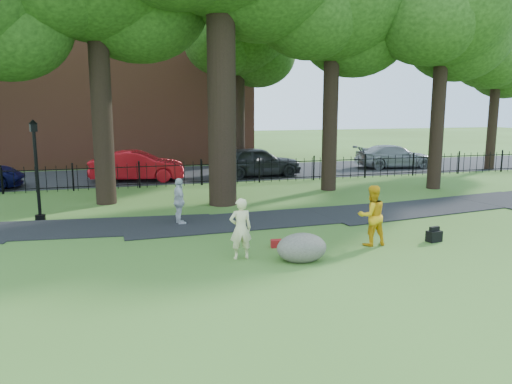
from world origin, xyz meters
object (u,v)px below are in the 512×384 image
object	(u,v)px
man	(372,215)
red_sedan	(138,166)
woman	(241,229)
lamppost	(37,172)
boulder	(302,246)

from	to	relation	value
man	red_sedan	distance (m)	15.26
woman	red_sedan	bearing A→B (deg)	-81.13
woman	red_sedan	distance (m)	14.44
lamppost	red_sedan	world-z (taller)	lamppost
man	lamppost	xyz separation A→B (m)	(-9.52, 5.93, 0.84)
man	lamppost	world-z (taller)	lamppost
woman	boulder	world-z (taller)	woman
man	boulder	bearing A→B (deg)	16.53
lamppost	red_sedan	xyz separation A→B (m)	(3.73, 8.19, -0.91)
woman	man	distance (m)	3.90
boulder	red_sedan	world-z (taller)	red_sedan
woman	lamppost	bearing A→B (deg)	-46.15
lamppost	boulder	bearing A→B (deg)	-63.61
boulder	red_sedan	size ratio (longest dim) A/B	0.27
red_sedan	woman	bearing A→B (deg)	-163.24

